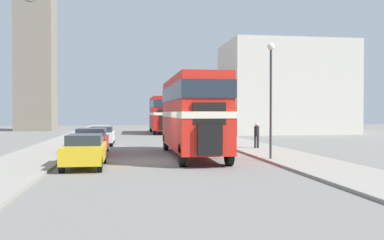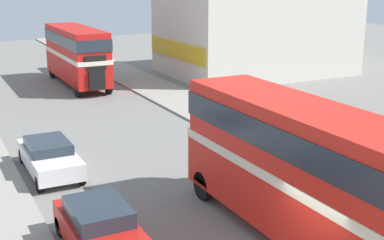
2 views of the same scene
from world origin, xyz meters
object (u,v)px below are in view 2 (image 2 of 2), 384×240
(double_decker_bus, at_px, (302,164))
(bus_distant, at_px, (76,51))
(pedestrian_walking, at_px, (340,153))
(car_parked_mid, at_px, (100,229))
(car_parked_far, at_px, (49,156))

(double_decker_bus, height_order, bus_distant, double_decker_bus)
(bus_distant, bearing_deg, double_decker_bus, -90.89)
(pedestrian_walking, bearing_deg, bus_distant, 100.73)
(double_decker_bus, bearing_deg, bus_distant, 89.11)
(car_parked_mid, bearing_deg, double_decker_bus, -20.34)
(double_decker_bus, xyz_separation_m, car_parked_mid, (-5.66, 2.10, -1.79))
(car_parked_mid, bearing_deg, car_parked_far, 89.00)
(car_parked_far, relative_size, pedestrian_walking, 2.75)
(car_parked_far, height_order, pedestrian_walking, pedestrian_walking)
(double_decker_bus, height_order, car_parked_mid, double_decker_bus)
(bus_distant, bearing_deg, car_parked_far, -108.76)
(bus_distant, bearing_deg, car_parked_mid, -103.70)
(double_decker_bus, distance_m, pedestrian_walking, 6.25)
(double_decker_bus, bearing_deg, pedestrian_walking, 36.89)
(pedestrian_walking, bearing_deg, car_parked_far, 150.51)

